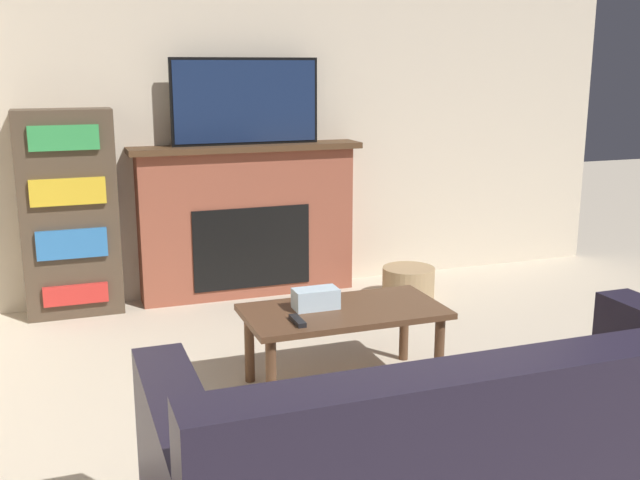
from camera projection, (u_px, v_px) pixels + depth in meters
wall_back at (260, 98)px, 5.13m from camera, size 5.46×0.06×2.70m
fireplace at (248, 220)px, 5.14m from camera, size 1.57×0.28×1.05m
tv at (246, 102)px, 4.94m from camera, size 1.00×0.03×0.57m
coffee_table at (344, 319)px, 3.69m from camera, size 0.98×0.51×0.40m
tissue_box at (316, 299)px, 3.67m from camera, size 0.22×0.12×0.10m
remote_control at (298, 321)px, 3.47m from camera, size 0.04×0.15×0.02m
bookshelf at (69, 214)px, 4.71m from camera, size 0.59×0.29×1.31m
storage_basket at (408, 283)px, 5.15m from camera, size 0.36×0.36×0.21m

